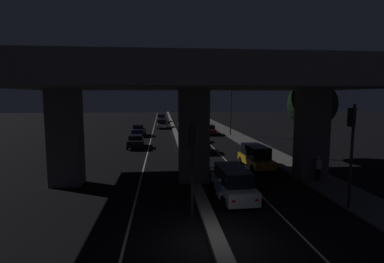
# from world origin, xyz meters

# --- Properties ---
(ground_plane) EXTENTS (200.00, 200.00, 0.00)m
(ground_plane) POSITION_xyz_m (0.00, 0.00, 0.00)
(ground_plane) COLOR black
(lane_line_left_inner) EXTENTS (0.12, 126.00, 0.00)m
(lane_line_left_inner) POSITION_xyz_m (-3.70, 35.00, 0.00)
(lane_line_left_inner) COLOR beige
(lane_line_left_inner) RESTS_ON ground_plane
(lane_line_right_inner) EXTENTS (0.12, 126.00, 0.00)m
(lane_line_right_inner) POSITION_xyz_m (3.70, 35.00, 0.00)
(lane_line_right_inner) COLOR beige
(lane_line_right_inner) RESTS_ON ground_plane
(median_divider) EXTENTS (0.66, 126.00, 0.27)m
(median_divider) POSITION_xyz_m (0.00, 35.00, 0.14)
(median_divider) COLOR gray
(median_divider) RESTS_ON ground_plane
(sidewalk_right) EXTENTS (2.84, 126.00, 0.14)m
(sidewalk_right) POSITION_xyz_m (8.80, 28.00, 0.07)
(sidewalk_right) COLOR #5B5956
(sidewalk_right) RESTS_ON ground_plane
(elevated_overpass) EXTENTS (24.69, 13.54, 8.91)m
(elevated_overpass) POSITION_xyz_m (0.00, 8.92, 6.85)
(elevated_overpass) COLOR #5B5956
(elevated_overpass) RESTS_ON ground_plane
(traffic_light_left_of_median) EXTENTS (0.30, 0.49, 4.68)m
(traffic_light_left_of_median) POSITION_xyz_m (-0.73, 2.91, 3.20)
(traffic_light_left_of_median) COLOR black
(traffic_light_left_of_median) RESTS_ON ground_plane
(traffic_light_right_of_median) EXTENTS (0.30, 0.49, 5.51)m
(traffic_light_right_of_median) POSITION_xyz_m (7.48, 2.90, 3.74)
(traffic_light_right_of_median) COLOR black
(traffic_light_right_of_median) RESTS_ON ground_plane
(street_lamp) EXTENTS (2.16, 0.32, 8.52)m
(street_lamp) POSITION_xyz_m (7.80, 32.48, 4.99)
(street_lamp) COLOR #2D2D30
(street_lamp) RESTS_ON ground_plane
(car_white_lead) EXTENTS (1.96, 4.66, 1.82)m
(car_white_lead) POSITION_xyz_m (1.89, 5.12, 0.96)
(car_white_lead) COLOR silver
(car_white_lead) RESTS_ON ground_plane
(car_taxi_yellow_second) EXTENTS (2.00, 4.69, 1.86)m
(car_taxi_yellow_second) POSITION_xyz_m (5.54, 12.37, 0.98)
(car_taxi_yellow_second) COLOR gold
(car_taxi_yellow_second) RESTS_ON ground_plane
(car_dark_blue_third) EXTENTS (2.13, 4.14, 1.49)m
(car_dark_blue_third) POSITION_xyz_m (1.81, 19.74, 0.79)
(car_dark_blue_third) COLOR #141938
(car_dark_blue_third) RESTS_ON ground_plane
(car_white_fourth) EXTENTS (2.07, 4.79, 1.44)m
(car_white_fourth) POSITION_xyz_m (2.14, 27.34, 0.73)
(car_white_fourth) COLOR silver
(car_white_fourth) RESTS_ON ground_plane
(car_dark_red_fifth) EXTENTS (2.02, 4.82, 1.48)m
(car_dark_red_fifth) POSITION_xyz_m (5.15, 34.28, 0.76)
(car_dark_red_fifth) COLOR #591414
(car_dark_red_fifth) RESTS_ON ground_plane
(car_white_sixth) EXTENTS (2.13, 4.78, 1.61)m
(car_white_sixth) POSITION_xyz_m (1.81, 41.61, 0.84)
(car_white_sixth) COLOR silver
(car_white_sixth) RESTS_ON ground_plane
(car_black_lead_oncoming) EXTENTS (2.02, 4.57, 1.45)m
(car_black_lead_oncoming) POSITION_xyz_m (-5.20, 23.28, 0.74)
(car_black_lead_oncoming) COLOR black
(car_black_lead_oncoming) RESTS_ON ground_plane
(car_dark_blue_second_oncoming) EXTENTS (1.94, 4.35, 1.64)m
(car_dark_blue_second_oncoming) POSITION_xyz_m (-5.63, 33.66, 0.82)
(car_dark_blue_second_oncoming) COLOR #141938
(car_dark_blue_second_oncoming) RESTS_ON ground_plane
(car_white_third_oncoming) EXTENTS (2.00, 4.73, 1.72)m
(car_white_third_oncoming) POSITION_xyz_m (-2.10, 44.10, 0.92)
(car_white_third_oncoming) COLOR silver
(car_white_third_oncoming) RESTS_ON ground_plane
(car_white_fourth_oncoming) EXTENTS (1.92, 4.59, 1.85)m
(car_white_fourth_oncoming) POSITION_xyz_m (-2.27, 57.16, 0.98)
(car_white_fourth_oncoming) COLOR silver
(car_white_fourth_oncoming) RESTS_ON ground_plane
(motorcycle_white_filtering_near) EXTENTS (0.32, 1.93, 1.41)m
(motorcycle_white_filtering_near) POSITION_xyz_m (0.99, 4.49, 0.60)
(motorcycle_white_filtering_near) COLOR black
(motorcycle_white_filtering_near) RESTS_ON ground_plane
(motorcycle_red_filtering_mid) EXTENTS (0.34, 1.87, 1.49)m
(motorcycle_red_filtering_mid) POSITION_xyz_m (0.95, 13.18, 0.63)
(motorcycle_red_filtering_mid) COLOR black
(motorcycle_red_filtering_mid) RESTS_ON ground_plane
(pedestrian_on_sidewalk) EXTENTS (0.39, 0.39, 1.67)m
(pedestrian_on_sidewalk) POSITION_xyz_m (8.54, 7.86, 0.96)
(pedestrian_on_sidewalk) COLOR black
(pedestrian_on_sidewalk) RESTS_ON sidewalk_right
(roadside_tree_kerbside_near) EXTENTS (4.54, 4.54, 7.43)m
(roadside_tree_kerbside_near) POSITION_xyz_m (11.87, 15.54, 5.15)
(roadside_tree_kerbside_near) COLOR #38281C
(roadside_tree_kerbside_near) RESTS_ON ground_plane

